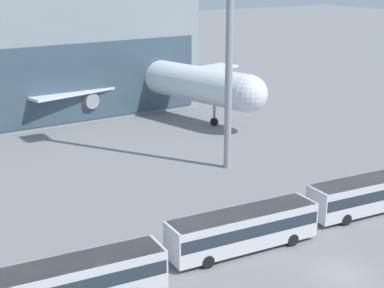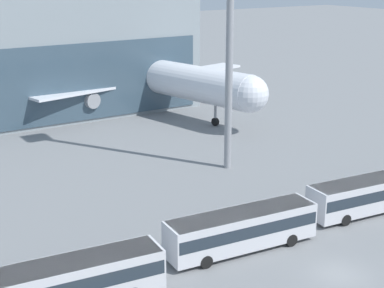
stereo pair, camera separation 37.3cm
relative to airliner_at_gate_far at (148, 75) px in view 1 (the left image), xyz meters
name	(u,v)px [view 1 (the left image)]	position (x,y,z in m)	size (l,w,h in m)	color
ground_plane	(340,274)	(-13.12, -51.65, -5.31)	(440.00, 440.00, 0.00)	slate
airliner_at_gate_far	(148,75)	(0.00, 0.00, 0.00)	(39.19, 42.72, 13.28)	silver
shuttle_bus_1	(72,281)	(-30.68, -45.18, -3.46)	(12.51, 3.98, 3.14)	silver
shuttle_bus_2	(243,228)	(-16.64, -44.86, -3.46)	(12.49, 3.84, 3.14)	silver
shuttle_bus_3	(371,192)	(-2.61, -45.21, -3.46)	(12.51, 3.98, 3.14)	silver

